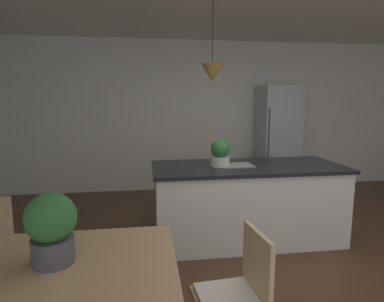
% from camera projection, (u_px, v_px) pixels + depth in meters
% --- Properties ---
extents(ground_plane, '(10.00, 8.40, 0.04)m').
position_uv_depth(ground_plane, '(290.00, 280.00, 3.01)').
color(ground_plane, '#4C301E').
extents(wall_back_kitchen, '(10.00, 0.12, 2.70)m').
position_uv_depth(wall_back_kitchen, '(216.00, 116.00, 5.98)').
color(wall_back_kitchen, white).
rests_on(wall_back_kitchen, ground_plane).
extents(chair_kitchen_end, '(0.43, 0.43, 0.87)m').
position_uv_depth(chair_kitchen_end, '(237.00, 295.00, 1.95)').
color(chair_kitchen_end, tan).
rests_on(chair_kitchen_end, ground_plane).
extents(kitchen_island, '(2.20, 0.93, 0.91)m').
position_uv_depth(kitchen_island, '(247.00, 202.00, 3.79)').
color(kitchen_island, silver).
rests_on(kitchen_island, ground_plane).
extents(refrigerator, '(0.67, 0.67, 1.90)m').
position_uv_depth(refrigerator, '(277.00, 139.00, 5.80)').
color(refrigerator, '#B2B5B7').
rests_on(refrigerator, ground_plane).
extents(pendant_over_island_main, '(0.25, 0.25, 0.85)m').
position_uv_depth(pendant_over_island_main, '(212.00, 73.00, 3.50)').
color(pendant_over_island_main, black).
extents(potted_plant_on_island, '(0.22, 0.22, 0.31)m').
position_uv_depth(potted_plant_on_island, '(220.00, 153.00, 3.65)').
color(potted_plant_on_island, beige).
rests_on(potted_plant_on_island, kitchen_island).
extents(potted_plant_on_table, '(0.28, 0.28, 0.40)m').
position_uv_depth(potted_plant_on_table, '(51.00, 226.00, 1.77)').
color(potted_plant_on_table, '#4C4C51').
rests_on(potted_plant_on_table, dining_table).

